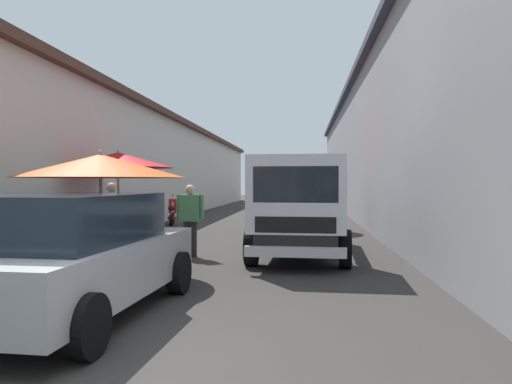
# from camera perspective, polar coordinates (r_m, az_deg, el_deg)

# --- Properties ---
(ground) EXTENTS (90.00, 90.00, 0.00)m
(ground) POSITION_cam_1_polar(r_m,az_deg,el_deg) (17.50, -0.40, -4.12)
(ground) COLOR #33302D
(building_left_whitewash) EXTENTS (49.80, 7.50, 4.54)m
(building_left_whitewash) POSITION_cam_1_polar(r_m,az_deg,el_deg) (21.64, -19.59, 2.86)
(building_left_whitewash) COLOR beige
(building_left_whitewash) RESTS_ON ground
(building_right_concrete) EXTENTS (49.80, 7.50, 5.96)m
(building_right_concrete) POSITION_cam_1_polar(r_m,az_deg,el_deg) (20.41, 21.44, 4.94)
(building_right_concrete) COLOR gray
(building_right_concrete) RESTS_ON ground
(fruit_stall_mid_lane) EXTENTS (2.42, 2.42, 2.18)m
(fruit_stall_mid_lane) POSITION_cam_1_polar(r_m,az_deg,el_deg) (16.38, 5.09, 1.39)
(fruit_stall_mid_lane) COLOR #9E9EA3
(fruit_stall_mid_lane) RESTS_ON ground
(fruit_stall_near_right) EXTENTS (2.83, 2.83, 2.14)m
(fruit_stall_near_right) POSITION_cam_1_polar(r_m,az_deg,el_deg) (8.69, -17.45, 1.29)
(fruit_stall_near_right) COLOR #9E9EA3
(fruit_stall_near_right) RESTS_ON ground
(fruit_stall_near_left) EXTENTS (2.82, 2.82, 2.44)m
(fruit_stall_near_left) POSITION_cam_1_polar(r_m,az_deg,el_deg) (13.04, -15.63, 2.52)
(fruit_stall_near_left) COLOR #9E9EA3
(fruit_stall_near_left) RESTS_ON ground
(hatchback_car) EXTENTS (4.00, 2.11, 1.45)m
(hatchback_car) POSITION_cam_1_polar(r_m,az_deg,el_deg) (6.24, -20.40, -6.79)
(hatchback_car) COLOR #ADAFB5
(hatchback_car) RESTS_ON ground
(delivery_truck) EXTENTS (5.00, 2.14, 2.08)m
(delivery_truck) POSITION_cam_1_polar(r_m,az_deg,el_deg) (9.95, 5.08, -2.07)
(delivery_truck) COLOR black
(delivery_truck) RESTS_ON ground
(vendor_by_crates) EXTENTS (0.27, 0.62, 1.54)m
(vendor_by_crates) POSITION_cam_1_polar(r_m,az_deg,el_deg) (10.65, -7.62, -2.74)
(vendor_by_crates) COLOR #232328
(vendor_by_crates) RESTS_ON ground
(vendor_in_shade) EXTENTS (0.36, 0.59, 1.59)m
(vendor_in_shade) POSITION_cam_1_polar(r_m,az_deg,el_deg) (10.72, -16.32, -2.56)
(vendor_in_shade) COLOR #232328
(vendor_in_shade) RESTS_ON ground
(parked_scooter) EXTENTS (1.67, 0.55, 1.14)m
(parked_scooter) POSITION_cam_1_polar(r_m,az_deg,el_deg) (18.95, -9.67, -2.38)
(parked_scooter) COLOR black
(parked_scooter) RESTS_ON ground
(plastic_stool) EXTENTS (0.30, 0.30, 0.43)m
(plastic_stool) POSITION_cam_1_polar(r_m,az_deg,el_deg) (10.62, -22.53, -5.81)
(plastic_stool) COLOR #194CB2
(plastic_stool) RESTS_ON ground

